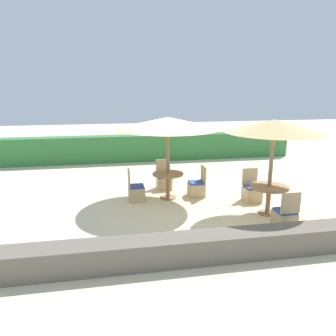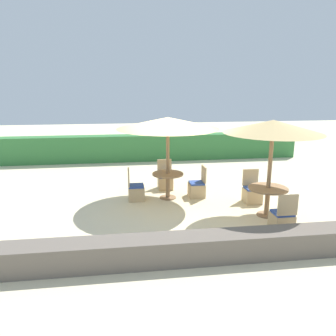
% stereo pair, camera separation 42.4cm
% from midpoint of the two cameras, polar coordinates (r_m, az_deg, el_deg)
% --- Properties ---
extents(ground_plane, '(40.00, 40.00, 0.00)m').
position_cam_midpoint_polar(ground_plane, '(9.27, 1.82, -6.32)').
color(ground_plane, beige).
extents(hedge_row, '(13.00, 0.70, 1.13)m').
position_cam_midpoint_polar(hedge_row, '(14.52, -1.84, 3.60)').
color(hedge_row, '#387A3D').
rests_on(hedge_row, ground_plane).
extents(stone_border, '(10.00, 0.56, 0.51)m').
position_cam_midpoint_polar(stone_border, '(6.43, 6.48, -13.71)').
color(stone_border, '#6B6056').
rests_on(stone_border, ground_plane).
extents(parasol_center, '(2.89, 2.89, 2.39)m').
position_cam_midpoint_polar(parasol_center, '(9.26, 1.29, 7.80)').
color(parasol_center, '#93704C').
rests_on(parasol_center, ground_plane).
extents(round_table_center, '(0.91, 0.91, 0.76)m').
position_cam_midpoint_polar(round_table_center, '(9.59, 1.23, -2.08)').
color(round_table_center, '#93704C').
rests_on(round_table_center, ground_plane).
extents(patio_chair_center_north, '(0.46, 0.46, 0.93)m').
position_cam_midpoint_polar(patio_chair_center_north, '(10.53, 0.67, -2.25)').
color(patio_chair_center_north, tan).
rests_on(patio_chair_center_north, ground_plane).
extents(patio_chair_center_east, '(0.46, 0.46, 0.93)m').
position_cam_midpoint_polar(patio_chair_center_east, '(9.87, 6.33, -3.50)').
color(patio_chair_center_east, tan).
rests_on(patio_chair_center_east, ground_plane).
extents(patio_chair_center_west, '(0.46, 0.46, 0.93)m').
position_cam_midpoint_polar(patio_chair_center_west, '(9.55, -4.38, -4.05)').
color(patio_chair_center_west, tan).
rests_on(patio_chair_center_west, ground_plane).
extents(parasol_front_right, '(2.39, 2.39, 2.45)m').
position_cam_midpoint_polar(parasol_front_right, '(8.39, 19.22, 6.73)').
color(parasol_front_right, '#93704C').
rests_on(parasol_front_right, ground_plane).
extents(round_table_front_right, '(0.99, 0.99, 0.75)m').
position_cam_midpoint_polar(round_table_front_right, '(8.76, 18.31, -4.37)').
color(round_table_front_right, '#93704C').
rests_on(round_table_front_right, ground_plane).
extents(patio_chair_front_right_north, '(0.46, 0.46, 0.93)m').
position_cam_midpoint_polar(patio_chair_front_right_north, '(9.69, 15.65, -4.30)').
color(patio_chair_front_right_north, tan).
rests_on(patio_chair_front_right_north, ground_plane).
extents(patio_chair_front_right_south, '(0.46, 0.46, 0.93)m').
position_cam_midpoint_polar(patio_chair_front_right_south, '(8.10, 20.69, -8.45)').
color(patio_chair_front_right_south, tan).
rests_on(patio_chair_front_right_south, ground_plane).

